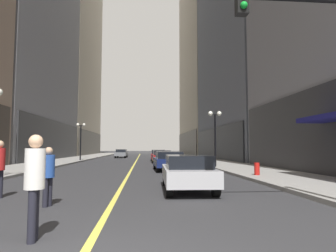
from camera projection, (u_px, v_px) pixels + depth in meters
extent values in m
plane|color=#2D2D30|center=(137.00, 160.00, 38.25)|extent=(200.00, 200.00, 0.00)
cube|color=gray|center=(74.00, 159.00, 37.56)|extent=(4.50, 78.00, 0.15)
cube|color=gray|center=(198.00, 159.00, 38.94)|extent=(4.50, 78.00, 0.15)
cube|color=#E5D64C|center=(137.00, 160.00, 38.25)|extent=(0.16, 70.00, 0.01)
cube|color=#2C2C2E|center=(54.00, 141.00, 37.05)|extent=(0.50, 22.80, 5.00)
cube|color=#B7AD99|center=(63.00, 50.00, 63.40)|extent=(12.96, 26.00, 46.37)
cube|color=#403C35|center=(91.00, 143.00, 62.39)|extent=(0.50, 24.70, 5.00)
cube|color=#2C2C2E|center=(325.00, 131.00, 15.47)|extent=(0.50, 20.90, 5.00)
cube|color=slate|center=(258.00, 34.00, 40.47)|extent=(12.56, 24.00, 35.05)
cube|color=#212327|center=(216.00, 144.00, 38.79)|extent=(0.50, 22.80, 4.21)
cube|color=#B7AD99|center=(217.00, 42.00, 66.52)|extent=(14.33, 26.00, 52.08)
cube|color=#403C35|center=(187.00, 144.00, 64.16)|extent=(0.50, 24.70, 5.00)
cube|color=#B7B7BC|center=(187.00, 174.00, 10.77)|extent=(1.89, 4.16, 0.55)
cube|color=black|center=(188.00, 162.00, 10.60)|extent=(1.62, 2.35, 0.50)
cylinder|color=black|center=(166.00, 178.00, 12.14)|extent=(0.24, 0.65, 0.64)
cylinder|color=black|center=(201.00, 178.00, 12.22)|extent=(0.24, 0.65, 0.64)
cylinder|color=black|center=(169.00, 187.00, 9.28)|extent=(0.24, 0.65, 0.64)
cylinder|color=black|center=(216.00, 187.00, 9.35)|extent=(0.24, 0.65, 0.64)
cube|color=#141E4C|center=(168.00, 162.00, 20.06)|extent=(2.04, 4.24, 0.55)
cube|color=black|center=(169.00, 155.00, 19.88)|extent=(1.76, 2.39, 0.50)
cylinder|color=black|center=(155.00, 165.00, 21.40)|extent=(0.24, 0.65, 0.64)
cylinder|color=black|center=(177.00, 165.00, 21.58)|extent=(0.24, 0.65, 0.64)
cylinder|color=black|center=(158.00, 168.00, 18.49)|extent=(0.24, 0.65, 0.64)
cylinder|color=black|center=(184.00, 167.00, 18.67)|extent=(0.24, 0.65, 0.64)
cube|color=#B21919|center=(161.00, 158.00, 28.83)|extent=(1.89, 4.29, 0.55)
cube|color=black|center=(162.00, 153.00, 28.66)|extent=(1.63, 2.42, 0.50)
cylinder|color=black|center=(153.00, 160.00, 30.21)|extent=(0.23, 0.64, 0.64)
cylinder|color=black|center=(167.00, 160.00, 30.37)|extent=(0.23, 0.64, 0.64)
cylinder|color=black|center=(154.00, 161.00, 27.26)|extent=(0.23, 0.64, 0.64)
cylinder|color=black|center=(171.00, 161.00, 27.42)|extent=(0.23, 0.64, 0.64)
cube|color=maroon|center=(158.00, 156.00, 35.54)|extent=(1.90, 4.79, 0.55)
cube|color=black|center=(158.00, 152.00, 35.34)|extent=(1.63, 2.70, 0.50)
cylinder|color=black|center=(152.00, 157.00, 37.13)|extent=(0.24, 0.65, 0.64)
cylinder|color=black|center=(164.00, 157.00, 37.21)|extent=(0.24, 0.65, 0.64)
cylinder|color=black|center=(152.00, 158.00, 33.82)|extent=(0.24, 0.65, 0.64)
cylinder|color=black|center=(165.00, 158.00, 33.91)|extent=(0.24, 0.65, 0.64)
cube|color=slate|center=(121.00, 154.00, 45.40)|extent=(1.86, 4.46, 0.55)
cube|color=black|center=(122.00, 151.00, 45.66)|extent=(1.60, 2.51, 0.50)
cylinder|color=black|center=(125.00, 156.00, 43.88)|extent=(0.24, 0.65, 0.64)
cylinder|color=black|center=(115.00, 156.00, 43.81)|extent=(0.24, 0.65, 0.64)
cylinder|color=black|center=(127.00, 155.00, 46.95)|extent=(0.24, 0.65, 0.64)
cylinder|color=black|center=(118.00, 155.00, 46.88)|extent=(0.24, 0.65, 0.64)
cylinder|color=black|center=(50.00, 192.00, 7.91)|extent=(0.14, 0.14, 0.78)
cylinder|color=black|center=(45.00, 192.00, 7.75)|extent=(0.14, 0.14, 0.78)
cylinder|color=#234799|center=(48.00, 166.00, 7.88)|extent=(0.45, 0.45, 0.62)
sphere|color=tan|center=(49.00, 151.00, 7.91)|extent=(0.21, 0.21, 0.21)
cylinder|color=black|center=(1.00, 184.00, 9.16)|extent=(0.14, 0.14, 0.89)
sphere|color=tan|center=(0.00, 144.00, 9.18)|extent=(0.24, 0.24, 0.24)
cylinder|color=black|center=(35.00, 214.00, 5.01)|extent=(0.14, 0.14, 0.89)
cylinder|color=black|center=(32.00, 216.00, 4.85)|extent=(0.14, 0.14, 0.89)
cylinder|color=silver|center=(35.00, 169.00, 4.99)|extent=(0.37, 0.37, 0.70)
sphere|color=tan|center=(36.00, 141.00, 5.02)|extent=(0.24, 0.24, 0.24)
cylinder|color=black|center=(306.00, 0.00, 7.00)|extent=(3.20, 0.12, 0.12)
sphere|color=green|center=(244.00, 5.00, 6.70)|extent=(0.17, 0.17, 0.17)
cylinder|color=black|center=(81.00, 143.00, 33.23)|extent=(0.14, 0.14, 4.20)
cylinder|color=black|center=(81.00, 126.00, 33.39)|extent=(0.80, 0.06, 0.06)
sphere|color=white|center=(78.00, 125.00, 33.36)|extent=(0.36, 0.36, 0.36)
sphere|color=white|center=(84.00, 125.00, 33.42)|extent=(0.36, 0.36, 0.36)
cylinder|color=black|center=(215.00, 141.00, 22.22)|extent=(0.14, 0.14, 4.20)
cylinder|color=black|center=(215.00, 115.00, 22.37)|extent=(0.80, 0.06, 0.06)
sphere|color=white|center=(210.00, 113.00, 22.35)|extent=(0.36, 0.36, 0.36)
sphere|color=white|center=(219.00, 114.00, 22.41)|extent=(0.36, 0.36, 0.36)
cylinder|color=red|center=(257.00, 170.00, 15.27)|extent=(0.28, 0.28, 0.80)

